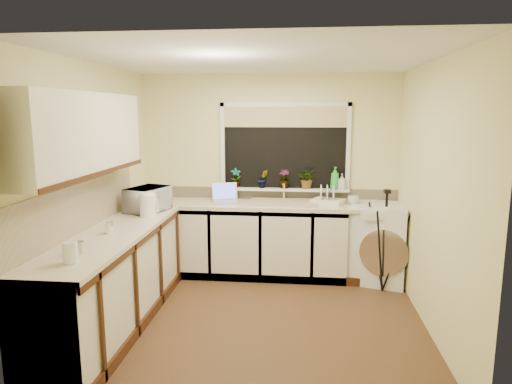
# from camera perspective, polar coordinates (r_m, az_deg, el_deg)

# --- Properties ---
(floor) EXTENTS (3.20, 3.20, 0.00)m
(floor) POSITION_cam_1_polar(r_m,az_deg,el_deg) (4.64, 0.06, -15.36)
(floor) COLOR #513620
(floor) RESTS_ON ground
(ceiling) EXTENTS (3.20, 3.20, 0.00)m
(ceiling) POSITION_cam_1_polar(r_m,az_deg,el_deg) (4.22, 0.07, 16.30)
(ceiling) COLOR white
(ceiling) RESTS_ON ground
(wall_back) EXTENTS (3.20, 0.00, 3.20)m
(wall_back) POSITION_cam_1_polar(r_m,az_deg,el_deg) (5.74, 1.58, 2.37)
(wall_back) COLOR beige
(wall_back) RESTS_ON ground
(wall_front) EXTENTS (3.20, 0.00, 3.20)m
(wall_front) POSITION_cam_1_polar(r_m,az_deg,el_deg) (2.81, -3.05, -5.77)
(wall_front) COLOR beige
(wall_front) RESTS_ON ground
(wall_left) EXTENTS (0.00, 3.00, 3.00)m
(wall_left) POSITION_cam_1_polar(r_m,az_deg,el_deg) (4.70, -19.74, 0.07)
(wall_left) COLOR beige
(wall_left) RESTS_ON ground
(wall_right) EXTENTS (0.00, 3.00, 3.00)m
(wall_right) POSITION_cam_1_polar(r_m,az_deg,el_deg) (4.40, 21.28, -0.67)
(wall_right) COLOR beige
(wall_right) RESTS_ON ground
(base_cabinet_back) EXTENTS (2.55, 0.60, 0.86)m
(base_cabinet_back) POSITION_cam_1_polar(r_m,az_deg,el_deg) (5.64, -2.00, -6.02)
(base_cabinet_back) COLOR silver
(base_cabinet_back) RESTS_ON floor
(base_cabinet_left) EXTENTS (0.54, 2.40, 0.86)m
(base_cabinet_left) POSITION_cam_1_polar(r_m,az_deg,el_deg) (4.52, -17.29, -10.65)
(base_cabinet_left) COLOR silver
(base_cabinet_left) RESTS_ON floor
(worktop_back) EXTENTS (3.20, 0.60, 0.04)m
(worktop_back) POSITION_cam_1_polar(r_m,az_deg,el_deg) (5.50, 1.33, -1.61)
(worktop_back) COLOR beige
(worktop_back) RESTS_ON base_cabinet_back
(worktop_left) EXTENTS (0.60, 2.40, 0.04)m
(worktop_left) POSITION_cam_1_polar(r_m,az_deg,el_deg) (4.38, -17.60, -5.12)
(worktop_left) COLOR beige
(worktop_left) RESTS_ON base_cabinet_left
(upper_cabinet) EXTENTS (0.28, 1.90, 0.70)m
(upper_cabinet) POSITION_cam_1_polar(r_m,az_deg,el_deg) (4.17, -20.87, 6.77)
(upper_cabinet) COLOR silver
(upper_cabinet) RESTS_ON wall_left
(splashback_left) EXTENTS (0.02, 2.40, 0.45)m
(splashback_left) POSITION_cam_1_polar(r_m,az_deg,el_deg) (4.45, -21.17, -1.86)
(splashback_left) COLOR beige
(splashback_left) RESTS_ON wall_left
(splashback_back) EXTENTS (3.20, 0.02, 0.14)m
(splashback_back) POSITION_cam_1_polar(r_m,az_deg,el_deg) (5.77, 1.56, -0.16)
(splashback_back) COLOR beige
(splashback_back) RESTS_ON wall_back
(window_glass) EXTENTS (1.50, 0.02, 1.00)m
(window_glass) POSITION_cam_1_polar(r_m,az_deg,el_deg) (5.68, 3.61, 5.57)
(window_glass) COLOR black
(window_glass) RESTS_ON wall_back
(window_blind) EXTENTS (1.50, 0.02, 0.25)m
(window_blind) POSITION_cam_1_polar(r_m,az_deg,el_deg) (5.64, 3.64, 9.36)
(window_blind) COLOR tan
(window_blind) RESTS_ON wall_back
(windowsill) EXTENTS (1.60, 0.14, 0.03)m
(windowsill) POSITION_cam_1_polar(r_m,az_deg,el_deg) (5.69, 3.53, 0.35)
(windowsill) COLOR white
(windowsill) RESTS_ON wall_back
(sink) EXTENTS (0.82, 0.46, 0.03)m
(sink) POSITION_cam_1_polar(r_m,az_deg,el_deg) (5.48, 3.42, -1.31)
(sink) COLOR tan
(sink) RESTS_ON worktop_back
(faucet) EXTENTS (0.03, 0.03, 0.24)m
(faucet) POSITION_cam_1_polar(r_m,az_deg,el_deg) (5.64, 3.51, 0.11)
(faucet) COLOR silver
(faucet) RESTS_ON worktop_back
(washing_machine) EXTENTS (0.80, 0.79, 0.92)m
(washing_machine) POSITION_cam_1_polar(r_m,az_deg,el_deg) (5.62, 15.12, -6.14)
(washing_machine) COLOR white
(washing_machine) RESTS_ON floor
(laptop) EXTENTS (0.38, 0.38, 0.22)m
(laptop) POSITION_cam_1_polar(r_m,az_deg,el_deg) (5.59, -3.85, -0.63)
(laptop) COLOR #A8A8B0
(laptop) RESTS_ON worktop_back
(kettle) EXTENTS (0.18, 0.18, 0.23)m
(kettle) POSITION_cam_1_polar(r_m,az_deg,el_deg) (4.92, -13.32, -1.66)
(kettle) COLOR white
(kettle) RESTS_ON worktop_left
(dish_rack) EXTENTS (0.45, 0.40, 0.05)m
(dish_rack) POSITION_cam_1_polar(r_m,az_deg,el_deg) (5.53, 9.03, -1.17)
(dish_rack) COLOR white
(dish_rack) RESTS_ON worktop_back
(tripod) EXTENTS (0.59, 0.59, 1.16)m
(tripod) POSITION_cam_1_polar(r_m,az_deg,el_deg) (5.25, 15.79, -5.95)
(tripod) COLOR black
(tripod) RESTS_ON floor
(glass_jug) EXTENTS (0.11, 0.11, 0.16)m
(glass_jug) POSITION_cam_1_polar(r_m,az_deg,el_deg) (3.60, -22.19, -7.03)
(glass_jug) COLOR white
(glass_jug) RESTS_ON worktop_left
(steel_jar) EXTENTS (0.08, 0.08, 0.10)m
(steel_jar) POSITION_cam_1_polar(r_m,az_deg,el_deg) (4.34, -17.82, -4.30)
(steel_jar) COLOR white
(steel_jar) RESTS_ON worktop_left
(microwave) EXTENTS (0.46, 0.56, 0.27)m
(microwave) POSITION_cam_1_polar(r_m,az_deg,el_deg) (5.17, -13.37, -0.89)
(microwave) COLOR white
(microwave) RESTS_ON worktop_left
(plant_a) EXTENTS (0.15, 0.13, 0.24)m
(plant_a) POSITION_cam_1_polar(r_m,az_deg,el_deg) (5.72, -2.51, 1.80)
(plant_a) COLOR #999999
(plant_a) RESTS_ON windowsill
(plant_b) EXTENTS (0.16, 0.14, 0.23)m
(plant_b) POSITION_cam_1_polar(r_m,az_deg,el_deg) (5.67, 0.86, 1.66)
(plant_b) COLOR #999999
(plant_b) RESTS_ON windowsill
(plant_c) EXTENTS (0.15, 0.15, 0.23)m
(plant_c) POSITION_cam_1_polar(r_m,az_deg,el_deg) (5.66, 3.54, 1.65)
(plant_c) COLOR #999999
(plant_c) RESTS_ON windowsill
(plant_d) EXTENTS (0.24, 0.21, 0.24)m
(plant_d) POSITION_cam_1_polar(r_m,az_deg,el_deg) (5.65, 6.46, 1.66)
(plant_d) COLOR #999999
(plant_d) RESTS_ON windowsill
(soap_bottle_green) EXTENTS (0.14, 0.14, 0.28)m
(soap_bottle_green) POSITION_cam_1_polar(r_m,az_deg,el_deg) (5.65, 9.83, 1.74)
(soap_bottle_green) COLOR green
(soap_bottle_green) RESTS_ON windowsill
(soap_bottle_clear) EXTENTS (0.11, 0.11, 0.19)m
(soap_bottle_clear) POSITION_cam_1_polar(r_m,az_deg,el_deg) (5.67, 10.69, 1.30)
(soap_bottle_clear) COLOR #999999
(soap_bottle_clear) RESTS_ON windowsill
(cup_back) EXTENTS (0.17, 0.17, 0.11)m
(cup_back) POSITION_cam_1_polar(r_m,az_deg,el_deg) (5.53, 12.05, -0.99)
(cup_back) COLOR beige
(cup_back) RESTS_ON worktop_back
(cup_left) EXTENTS (0.13, 0.13, 0.10)m
(cup_left) POSITION_cam_1_polar(r_m,az_deg,el_deg) (3.81, -21.37, -6.52)
(cup_left) COLOR beige
(cup_left) RESTS_ON worktop_left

